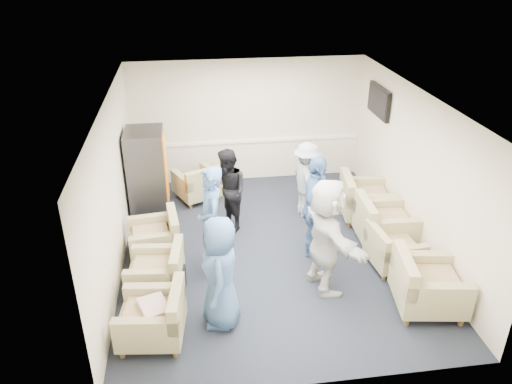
{
  "coord_description": "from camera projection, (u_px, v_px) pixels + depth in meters",
  "views": [
    {
      "loc": [
        -1.26,
        -7.25,
        4.83
      ],
      "look_at": [
        -0.21,
        0.2,
        1.05
      ],
      "focal_mm": 35.0,
      "sensor_mm": 36.0,
      "label": 1
    }
  ],
  "objects": [
    {
      "name": "person_mid_left",
      "position": [
        211.0,
        222.0,
        7.8
      ],
      "size": [
        0.51,
        0.71,
        1.83
      ],
      "primitive_type": "imported",
      "rotation": [
        0.0,
        0.0,
        -1.46
      ],
      "color": "#3E6194",
      "rests_on": "floor"
    },
    {
      "name": "person_back_right",
      "position": [
        307.0,
        180.0,
        9.54
      ],
      "size": [
        0.72,
        1.05,
        1.5
      ],
      "primitive_type": "imported",
      "rotation": [
        0.0,
        0.0,
        1.74
      ],
      "color": "beige",
      "rests_on": "floor"
    },
    {
      "name": "armchair_right_near",
      "position": [
        424.0,
        286.0,
        7.21
      ],
      "size": [
        1.07,
        1.07,
        0.75
      ],
      "rotation": [
        0.0,
        0.0,
        1.42
      ],
      "color": "tan",
      "rests_on": "floor"
    },
    {
      "name": "armchair_right_far",
      "position": [
        363.0,
        200.0,
        9.61
      ],
      "size": [
        1.03,
        1.03,
        0.74
      ],
      "rotation": [
        0.0,
        0.0,
        1.44
      ],
      "color": "tan",
      "rests_on": "floor"
    },
    {
      "name": "person_front_right",
      "position": [
        326.0,
        236.0,
        7.4
      ],
      "size": [
        0.83,
        1.78,
        1.84
      ],
      "primitive_type": "imported",
      "rotation": [
        0.0,
        0.0,
        1.74
      ],
      "color": "silver",
      "rests_on": "floor"
    },
    {
      "name": "back_wall",
      "position": [
        247.0,
        122.0,
        10.79
      ],
      "size": [
        5.0,
        0.02,
        2.7
      ],
      "primitive_type": "cube",
      "color": "beige",
      "rests_on": "floor"
    },
    {
      "name": "backpack",
      "position": [
        177.0,
        275.0,
        7.7
      ],
      "size": [
        0.28,
        0.22,
        0.45
      ],
      "rotation": [
        0.0,
        0.0,
        -0.14
      ],
      "color": "black",
      "rests_on": "floor"
    },
    {
      "name": "person_back_left",
      "position": [
        228.0,
        191.0,
        9.03
      ],
      "size": [
        0.87,
        0.95,
        1.57
      ],
      "primitive_type": "imported",
      "rotation": [
        0.0,
        0.0,
        -1.12
      ],
      "color": "black",
      "rests_on": "floor"
    },
    {
      "name": "ceiling",
      "position": [
        272.0,
        99.0,
        7.53
      ],
      "size": [
        6.0,
        6.0,
        0.0
      ],
      "primitive_type": "plane",
      "rotation": [
        3.14,
        0.0,
        0.0
      ],
      "color": "white",
      "rests_on": "back_wall"
    },
    {
      "name": "armchair_right_midfar",
      "position": [
        382.0,
        225.0,
        8.77
      ],
      "size": [
        0.98,
        0.98,
        0.74
      ],
      "rotation": [
        0.0,
        0.0,
        1.52
      ],
      "color": "tan",
      "rests_on": "floor"
    },
    {
      "name": "vending_machine",
      "position": [
        148.0,
        175.0,
        9.45
      ],
      "size": [
        0.72,
        0.83,
        1.76
      ],
      "color": "#45454C",
      "rests_on": "floor"
    },
    {
      "name": "pillow",
      "position": [
        154.0,
        308.0,
        6.57
      ],
      "size": [
        0.47,
        0.53,
        0.13
      ],
      "primitive_type": "cube",
      "rotation": [
        0.0,
        0.0,
        -1.23
      ],
      "color": "beige",
      "rests_on": "armchair_left_near"
    },
    {
      "name": "tv",
      "position": [
        379.0,
        101.0,
        9.72
      ],
      "size": [
        0.1,
        1.0,
        0.58
      ],
      "color": "black",
      "rests_on": "right_wall"
    },
    {
      "name": "armchair_corner",
      "position": [
        198.0,
        185.0,
        10.33
      ],
      "size": [
        1.09,
        1.09,
        0.66
      ],
      "rotation": [
        0.0,
        0.0,
        3.58
      ],
      "color": "tan",
      "rests_on": "floor"
    },
    {
      "name": "armchair_left_near",
      "position": [
        156.0,
        319.0,
        6.64
      ],
      "size": [
        0.94,
        0.94,
        0.68
      ],
      "rotation": [
        0.0,
        0.0,
        -1.7
      ],
      "color": "tan",
      "rests_on": "floor"
    },
    {
      "name": "front_wall",
      "position": [
        316.0,
        296.0,
        5.48
      ],
      "size": [
        5.0,
        0.02,
        2.7
      ],
      "primitive_type": "cube",
      "color": "beige",
      "rests_on": "floor"
    },
    {
      "name": "armchair_left_far",
      "position": [
        158.0,
        238.0,
        8.46
      ],
      "size": [
        0.91,
        0.91,
        0.66
      ],
      "rotation": [
        0.0,
        0.0,
        -1.46
      ],
      "color": "tan",
      "rests_on": "floor"
    },
    {
      "name": "armchair_left_mid",
      "position": [
        159.0,
        273.0,
        7.59
      ],
      "size": [
        0.9,
        0.9,
        0.65
      ],
      "rotation": [
        0.0,
        0.0,
        -1.68
      ],
      "color": "tan",
      "rests_on": "floor"
    },
    {
      "name": "person_front_left",
      "position": [
        220.0,
        273.0,
        6.73
      ],
      "size": [
        0.61,
        0.87,
        1.67
      ],
      "primitive_type": "imported",
      "rotation": [
        0.0,
        0.0,
        -1.68
      ],
      "color": "#3E6194",
      "rests_on": "floor"
    },
    {
      "name": "floor",
      "position": [
        269.0,
        250.0,
        8.74
      ],
      "size": [
        6.0,
        6.0,
        0.0
      ],
      "primitive_type": "plane",
      "color": "black",
      "rests_on": "ground"
    },
    {
      "name": "right_wall",
      "position": [
        416.0,
        171.0,
        8.45
      ],
      "size": [
        0.02,
        6.0,
        2.7
      ],
      "primitive_type": "cube",
      "color": "beige",
      "rests_on": "floor"
    },
    {
      "name": "armchair_right_midnear",
      "position": [
        392.0,
        251.0,
        8.16
      ],
      "size": [
        0.84,
        0.84,
        0.62
      ],
      "rotation": [
        0.0,
        0.0,
        1.65
      ],
      "color": "tan",
      "rests_on": "floor"
    },
    {
      "name": "left_wall",
      "position": [
        113.0,
        190.0,
        7.82
      ],
      "size": [
        0.02,
        6.0,
        2.7
      ],
      "primitive_type": "cube",
      "color": "beige",
      "rests_on": "floor"
    },
    {
      "name": "person_mid_right",
      "position": [
        315.0,
        208.0,
        8.24
      ],
      "size": [
        0.84,
        1.14,
        1.8
      ],
      "primitive_type": "imported",
      "rotation": [
        0.0,
        0.0,
        1.14
      ],
      "color": "#3E6194",
      "rests_on": "floor"
    },
    {
      "name": "chair_rail",
      "position": [
        248.0,
        141.0,
        10.97
      ],
      "size": [
        4.98,
        0.04,
        0.06
      ],
      "primitive_type": "cube",
      "color": "white",
      "rests_on": "back_wall"
    }
  ]
}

